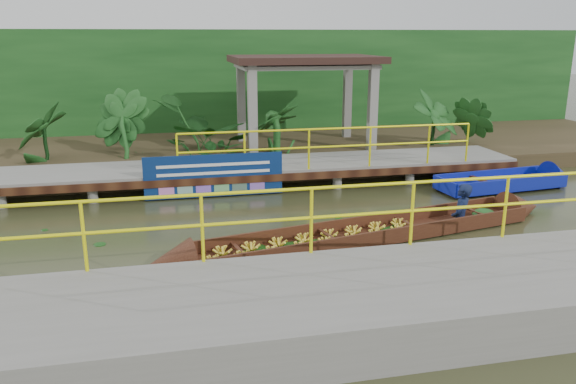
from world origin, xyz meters
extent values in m
plane|color=#32351A|center=(0.00, 0.00, 0.00)|extent=(80.00, 80.00, 0.00)
cube|color=#362D1B|center=(0.00, 7.50, 0.23)|extent=(30.00, 8.00, 0.45)
cube|color=slate|center=(0.00, 3.50, 0.50)|extent=(16.00, 2.00, 0.15)
cube|color=black|center=(0.00, 2.50, 0.42)|extent=(16.00, 0.12, 0.18)
cylinder|color=#FFF90D|center=(2.75, 2.55, 1.57)|extent=(7.50, 0.05, 0.05)
cylinder|color=#FFF90D|center=(2.75, 2.55, 1.12)|extent=(7.50, 0.05, 0.05)
cylinder|color=#FFF90D|center=(2.75, 2.55, 1.07)|extent=(0.05, 0.05, 1.00)
cylinder|color=slate|center=(-4.00, 2.70, 0.22)|extent=(0.24, 0.24, 0.55)
cylinder|color=slate|center=(-4.00, 4.30, 0.22)|extent=(0.24, 0.24, 0.55)
cylinder|color=slate|center=(-2.00, 2.70, 0.22)|extent=(0.24, 0.24, 0.55)
cylinder|color=slate|center=(-2.00, 4.30, 0.22)|extent=(0.24, 0.24, 0.55)
cylinder|color=slate|center=(0.00, 2.70, 0.22)|extent=(0.24, 0.24, 0.55)
cylinder|color=slate|center=(0.00, 4.30, 0.22)|extent=(0.24, 0.24, 0.55)
cylinder|color=slate|center=(2.00, 2.70, 0.22)|extent=(0.24, 0.24, 0.55)
cylinder|color=slate|center=(2.00, 4.30, 0.22)|extent=(0.24, 0.24, 0.55)
cylinder|color=slate|center=(4.00, 2.70, 0.22)|extent=(0.24, 0.24, 0.55)
cylinder|color=slate|center=(4.00, 4.30, 0.22)|extent=(0.24, 0.24, 0.55)
cylinder|color=slate|center=(6.00, 2.70, 0.22)|extent=(0.24, 0.24, 0.55)
cylinder|color=slate|center=(6.00, 4.30, 0.22)|extent=(0.24, 0.24, 0.55)
cylinder|color=slate|center=(0.00, 2.70, 0.22)|extent=(0.24, 0.24, 0.55)
cube|color=slate|center=(1.00, -4.20, 0.30)|extent=(18.00, 2.40, 0.70)
cylinder|color=#FFF90D|center=(1.00, -3.05, 1.65)|extent=(10.00, 0.05, 0.05)
cylinder|color=#FFF90D|center=(1.00, -3.05, 1.20)|extent=(10.00, 0.05, 0.05)
cylinder|color=#FFF90D|center=(1.00, -3.05, 1.15)|extent=(0.05, 0.05, 1.00)
cube|color=slate|center=(1.20, 5.10, 1.60)|extent=(0.25, 0.25, 2.80)
cube|color=slate|center=(4.80, 5.10, 1.60)|extent=(0.25, 0.25, 2.80)
cube|color=slate|center=(1.20, 7.50, 1.60)|extent=(0.25, 0.25, 2.80)
cube|color=slate|center=(4.80, 7.50, 1.60)|extent=(0.25, 0.25, 2.80)
cube|color=slate|center=(3.00, 6.30, 2.90)|extent=(4.00, 2.60, 0.12)
cube|color=black|center=(3.00, 6.30, 3.10)|extent=(4.40, 3.00, 0.20)
cube|color=#154417|center=(0.00, 10.00, 2.00)|extent=(30.00, 0.80, 4.00)
cube|color=#38180F|center=(2.50, -1.05, 0.05)|extent=(7.09, 2.33, 0.05)
cube|color=#38180F|center=(2.41, -0.62, 0.18)|extent=(6.92, 1.52, 0.30)
cube|color=#38180F|center=(2.59, -1.49, 0.18)|extent=(6.92, 1.52, 0.30)
cone|color=#38180F|center=(-1.34, -1.87, 0.12)|extent=(1.04, 1.01, 0.85)
cone|color=#38180F|center=(6.34, -0.24, 0.12)|extent=(1.04, 1.01, 0.85)
ellipsoid|color=#154417|center=(5.26, -0.47, 0.14)|extent=(0.56, 0.48, 0.23)
imported|color=#10193B|center=(4.66, -0.59, 0.87)|extent=(0.66, 0.68, 1.57)
cube|color=#0E1A9A|center=(7.00, 1.66, 0.11)|extent=(3.36, 1.33, 0.11)
cube|color=#0E1A9A|center=(6.95, 2.14, 0.24)|extent=(3.26, 0.42, 0.33)
cube|color=#0E1A9A|center=(7.05, 1.17, 0.24)|extent=(3.26, 0.42, 0.33)
cube|color=#0E1A9A|center=(5.37, 1.48, 0.24)|extent=(0.17, 0.98, 0.33)
cone|color=#0E1A9A|center=(8.84, 1.86, 0.17)|extent=(0.75, 0.98, 0.92)
cube|color=black|center=(6.46, 1.60, 0.28)|extent=(0.22, 0.99, 0.05)
cube|color=navy|center=(-0.16, 2.48, 0.55)|extent=(3.32, 0.03, 1.04)
cube|color=white|center=(-0.16, 2.46, 0.82)|extent=(2.70, 0.01, 0.07)
cube|color=white|center=(-0.16, 2.46, 0.62)|extent=(2.70, 0.01, 0.07)
imported|color=#154417|center=(-4.52, 5.30, 1.40)|extent=(1.52, 1.52, 1.90)
imported|color=#154417|center=(-2.52, 5.30, 1.40)|extent=(1.52, 1.52, 1.90)
imported|color=#154417|center=(-0.02, 5.30, 1.40)|extent=(1.52, 1.52, 1.90)
imported|color=#154417|center=(1.98, 5.30, 1.40)|extent=(1.52, 1.52, 1.90)
imported|color=#154417|center=(6.98, 5.30, 1.40)|extent=(1.52, 1.52, 1.90)
imported|color=#154417|center=(8.48, 5.30, 1.40)|extent=(1.52, 1.52, 1.90)
camera|label=1|loc=(-1.22, -10.66, 3.79)|focal=35.00mm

